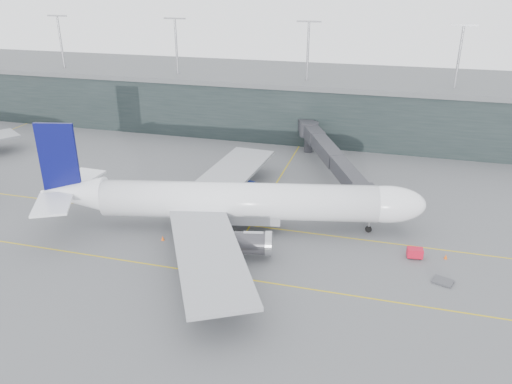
# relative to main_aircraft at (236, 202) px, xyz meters

# --- Properties ---
(ground) EXTENTS (320.00, 320.00, 0.00)m
(ground) POSITION_rel_main_aircraft_xyz_m (-3.13, 5.71, -5.04)
(ground) COLOR #535458
(ground) RESTS_ON ground
(taxiline_a) EXTENTS (160.00, 0.25, 0.02)m
(taxiline_a) POSITION_rel_main_aircraft_xyz_m (-3.13, 1.71, -5.03)
(taxiline_a) COLOR gold
(taxiline_a) RESTS_ON ground
(taxiline_b) EXTENTS (160.00, 0.25, 0.02)m
(taxiline_b) POSITION_rel_main_aircraft_xyz_m (-3.13, -14.29, -5.03)
(taxiline_b) COLOR gold
(taxiline_b) RESTS_ON ground
(taxiline_lead_main) EXTENTS (0.25, 60.00, 0.02)m
(taxiline_lead_main) POSITION_rel_main_aircraft_xyz_m (1.87, 25.71, -5.03)
(taxiline_lead_main) COLOR gold
(taxiline_lead_main) RESTS_ON ground
(terminal) EXTENTS (240.00, 36.00, 29.00)m
(terminal) POSITION_rel_main_aircraft_xyz_m (-3.13, 63.71, 2.58)
(terminal) COLOR black
(terminal) RESTS_ON ground
(main_aircraft) EXTENTS (63.67, 58.91, 17.97)m
(main_aircraft) POSITION_rel_main_aircraft_xyz_m (0.00, 0.00, 0.00)
(main_aircraft) COLOR white
(main_aircraft) RESTS_ON ground
(jet_bridge) EXTENTS (22.26, 45.43, 7.32)m
(jet_bridge) POSITION_rel_main_aircraft_xyz_m (12.97, 30.23, 0.44)
(jet_bridge) COLOR #2C2C31
(jet_bridge) RESTS_ON ground
(gse_cart) EXTENTS (2.45, 1.70, 1.58)m
(gse_cart) POSITION_rel_main_aircraft_xyz_m (28.86, -1.89, -4.17)
(gse_cart) COLOR red
(gse_cart) RESTS_ON ground
(baggage_dolly) EXTENTS (3.22, 2.90, 0.27)m
(baggage_dolly) POSITION_rel_main_aircraft_xyz_m (32.60, -7.74, -4.88)
(baggage_dolly) COLOR #3D3D42
(baggage_dolly) RESTS_ON ground
(uld_a) EXTENTS (2.37, 1.98, 1.99)m
(uld_a) POSITION_rel_main_aircraft_xyz_m (-9.72, 15.28, -4.00)
(uld_a) COLOR #37373C
(uld_a) RESTS_ON ground
(uld_b) EXTENTS (1.98, 1.69, 1.61)m
(uld_b) POSITION_rel_main_aircraft_xyz_m (-4.60, 16.62, -4.20)
(uld_b) COLOR #37373C
(uld_b) RESTS_ON ground
(uld_c) EXTENTS (2.68, 2.35, 2.08)m
(uld_c) POSITION_rel_main_aircraft_xyz_m (-2.32, 15.49, -3.95)
(uld_c) COLOR #37373C
(uld_c) RESTS_ON ground
(cone_nose) EXTENTS (0.50, 0.50, 0.79)m
(cone_nose) POSITION_rel_main_aircraft_xyz_m (33.43, -0.99, -4.65)
(cone_nose) COLOR #F1580D
(cone_nose) RESTS_ON ground
(cone_wing_stbd) EXTENTS (0.46, 0.46, 0.73)m
(cone_wing_stbd) POSITION_rel_main_aircraft_xyz_m (4.34, -11.77, -4.68)
(cone_wing_stbd) COLOR #D9620C
(cone_wing_stbd) RESTS_ON ground
(cone_wing_port) EXTENTS (0.39, 0.39, 0.62)m
(cone_wing_port) POSITION_rel_main_aircraft_xyz_m (6.41, 16.11, -4.74)
(cone_wing_port) COLOR #F54B0D
(cone_wing_port) RESTS_ON ground
(cone_tail) EXTENTS (0.50, 0.50, 0.80)m
(cone_tail) POSITION_rel_main_aircraft_xyz_m (-10.36, -7.03, -4.64)
(cone_tail) COLOR #FF590E
(cone_tail) RESTS_ON ground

